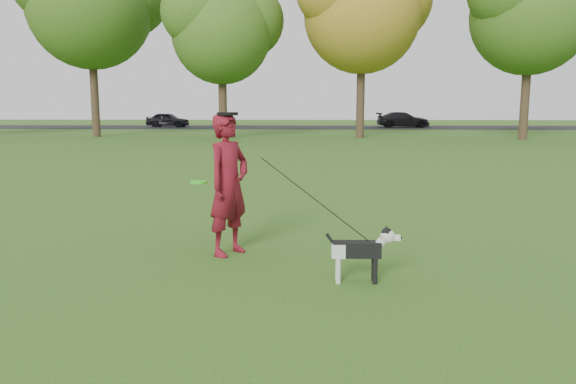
{
  "coord_description": "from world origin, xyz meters",
  "views": [
    {
      "loc": [
        0.73,
        -7.05,
        2.11
      ],
      "look_at": [
        0.52,
        0.17,
        0.95
      ],
      "focal_mm": 35.0,
      "sensor_mm": 36.0,
      "label": 1
    }
  ],
  "objects_px": {
    "dog": "(362,248)",
    "car_right": "(403,120)",
    "car_left": "(168,120)",
    "man": "(229,185)"
  },
  "relations": [
    {
      "from": "dog",
      "to": "car_right",
      "type": "distance_m",
      "value": 41.31
    },
    {
      "from": "man",
      "to": "dog",
      "type": "xyz_separation_m",
      "value": [
        1.73,
        -1.21,
        -0.57
      ]
    },
    {
      "from": "man",
      "to": "car_right",
      "type": "height_order",
      "value": "man"
    },
    {
      "from": "dog",
      "to": "car_right",
      "type": "relative_size",
      "value": 0.21
    },
    {
      "from": "car_left",
      "to": "dog",
      "type": "bearing_deg",
      "value": -155.7
    },
    {
      "from": "man",
      "to": "car_left",
      "type": "relative_size",
      "value": 0.55
    },
    {
      "from": "car_left",
      "to": "car_right",
      "type": "height_order",
      "value": "car_right"
    },
    {
      "from": "car_left",
      "to": "car_right",
      "type": "relative_size",
      "value": 0.82
    },
    {
      "from": "car_left",
      "to": "man",
      "type": "bearing_deg",
      "value": -157.54
    },
    {
      "from": "car_right",
      "to": "car_left",
      "type": "bearing_deg",
      "value": 88.05
    }
  ]
}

